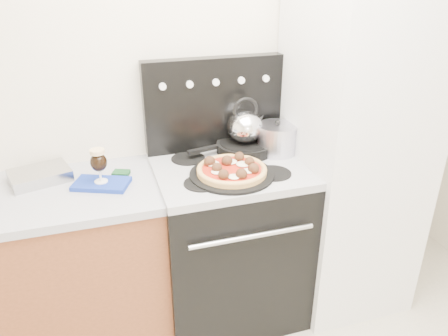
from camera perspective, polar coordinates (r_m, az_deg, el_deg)
name	(u,v)px	position (r m, az deg, el deg)	size (l,w,h in m)	color
room_shell	(295,188)	(1.33, 9.22, -2.61)	(3.52, 3.01, 2.52)	beige
base_cabinet	(16,281)	(2.47, -25.56, -13.22)	(1.45, 0.60, 0.86)	brown
stove_body	(229,244)	(2.48, 0.62, -9.87)	(0.76, 0.65, 0.88)	black
cooktop	(229,170)	(2.24, 0.67, -0.21)	(0.76, 0.65, 0.04)	#ADADB2
backguard	(214,104)	(2.39, -1.36, 8.37)	(0.76, 0.08, 0.50)	black
fridge	(352,147)	(2.49, 16.37, 2.67)	(0.64, 0.68, 1.90)	silver
foil_sheet	(40,175)	(2.30, -22.92, -0.89)	(0.27, 0.20, 0.05)	silver
oven_mitt	(102,184)	(2.16, -15.70, -2.01)	(0.26, 0.15, 0.02)	#17319C
beer_glass	(99,166)	(2.12, -16.00, 0.29)	(0.08, 0.08, 0.17)	black
pizza_pan	(232,174)	(2.13, 1.01, -0.83)	(0.41, 0.41, 0.01)	black
pizza	(232,169)	(2.12, 1.02, -0.08)	(0.34, 0.34, 0.05)	#C18347
skillet	(245,147)	(2.40, 2.73, 2.74)	(0.31, 0.31, 0.06)	black
tea_kettle	(245,124)	(2.35, 2.79, 5.75)	(0.19, 0.19, 0.21)	silver
stock_pot	(277,140)	(2.38, 6.89, 3.68)	(0.21, 0.21, 0.15)	silver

